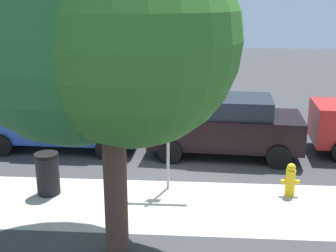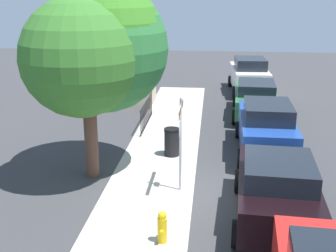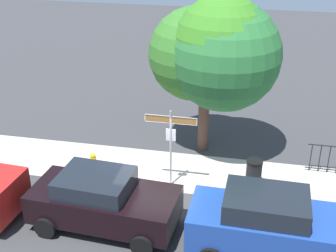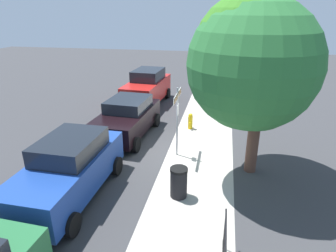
{
  "view_description": "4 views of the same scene",
  "coord_description": "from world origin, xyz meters",
  "px_view_note": "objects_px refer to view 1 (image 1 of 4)",
  "views": [
    {
      "loc": [
        -0.47,
        10.21,
        4.39
      ],
      "look_at": [
        0.29,
        -0.19,
        1.37
      ],
      "focal_mm": 47.85,
      "sensor_mm": 36.0,
      "label": 1
    },
    {
      "loc": [
        -11.45,
        -0.44,
        5.61
      ],
      "look_at": [
        0.51,
        0.78,
        1.85
      ],
      "focal_mm": 47.25,
      "sensor_mm": 36.0,
      "label": 2
    },
    {
      "loc": [
        2.81,
        -12.42,
        8.6
      ],
      "look_at": [
        0.07,
        0.82,
        2.0
      ],
      "focal_mm": 48.91,
      "sensor_mm": 36.0,
      "label": 3
    },
    {
      "loc": [
        10.57,
        2.02,
        5.45
      ],
      "look_at": [
        0.52,
        0.1,
        1.32
      ],
      "focal_mm": 31.36,
      "sensor_mm": 36.0,
      "label": 4
    }
  ],
  "objects_px": {
    "shade_tree": "(91,25)",
    "car_blue": "(64,117)",
    "car_black": "(227,125)",
    "street_sign": "(168,108)",
    "trash_bin": "(48,174)",
    "fire_hydrant": "(290,180)"
  },
  "relations": [
    {
      "from": "car_blue",
      "to": "trash_bin",
      "type": "distance_m",
      "value": 3.34
    },
    {
      "from": "car_blue",
      "to": "shade_tree",
      "type": "bearing_deg",
      "value": 114.17
    },
    {
      "from": "shade_tree",
      "to": "trash_bin",
      "type": "relative_size",
      "value": 6.08
    },
    {
      "from": "shade_tree",
      "to": "car_blue",
      "type": "distance_m",
      "value": 6.49
    },
    {
      "from": "street_sign",
      "to": "trash_bin",
      "type": "relative_size",
      "value": 2.8
    },
    {
      "from": "car_black",
      "to": "fire_hydrant",
      "type": "relative_size",
      "value": 5.59
    },
    {
      "from": "fire_hydrant",
      "to": "car_black",
      "type": "bearing_deg",
      "value": -64.08
    },
    {
      "from": "shade_tree",
      "to": "car_blue",
      "type": "bearing_deg",
      "value": -67.09
    },
    {
      "from": "trash_bin",
      "to": "car_blue",
      "type": "bearing_deg",
      "value": -80.0
    },
    {
      "from": "shade_tree",
      "to": "fire_hydrant",
      "type": "height_order",
      "value": "shade_tree"
    },
    {
      "from": "shade_tree",
      "to": "fire_hydrant",
      "type": "relative_size",
      "value": 7.65
    },
    {
      "from": "shade_tree",
      "to": "car_blue",
      "type": "relative_size",
      "value": 1.31
    },
    {
      "from": "shade_tree",
      "to": "car_black",
      "type": "bearing_deg",
      "value": -116.91
    },
    {
      "from": "trash_bin",
      "to": "car_black",
      "type": "bearing_deg",
      "value": -144.51
    },
    {
      "from": "car_blue",
      "to": "trash_bin",
      "type": "xyz_separation_m",
      "value": [
        -0.58,
        3.26,
        -0.45
      ]
    },
    {
      "from": "street_sign",
      "to": "shade_tree",
      "type": "relative_size",
      "value": 0.46
    },
    {
      "from": "street_sign",
      "to": "trash_bin",
      "type": "height_order",
      "value": "street_sign"
    },
    {
      "from": "shade_tree",
      "to": "fire_hydrant",
      "type": "xyz_separation_m",
      "value": [
        -3.88,
        -2.33,
        -3.56
      ]
    },
    {
      "from": "car_black",
      "to": "street_sign",
      "type": "bearing_deg",
      "value": 63.05
    },
    {
      "from": "shade_tree",
      "to": "car_black",
      "type": "relative_size",
      "value": 1.37
    },
    {
      "from": "street_sign",
      "to": "car_black",
      "type": "distance_m",
      "value": 3.12
    },
    {
      "from": "car_blue",
      "to": "fire_hydrant",
      "type": "distance_m",
      "value": 6.82
    }
  ]
}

